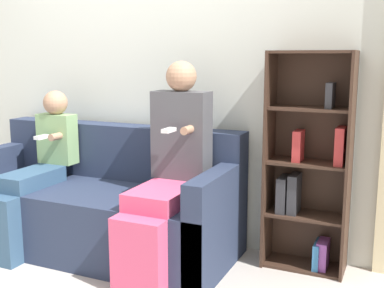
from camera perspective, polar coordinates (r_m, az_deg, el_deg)
ground_plane at (r=3.22m, az=-14.02°, el=-15.28°), size 14.00×14.00×0.00m
back_wall at (r=3.70m, az=-5.66°, el=8.76°), size 10.00×0.06×2.55m
couch at (r=3.56m, az=-10.86°, el=-7.27°), size 1.98×0.82×0.87m
adult_seated at (r=3.05m, az=-2.79°, el=-2.61°), size 0.38×0.74×1.35m
child_seated at (r=3.63m, az=-18.14°, el=-2.91°), size 0.29×0.75×1.12m
bookshelf at (r=3.19m, az=13.70°, el=-2.86°), size 0.52×0.27×1.41m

